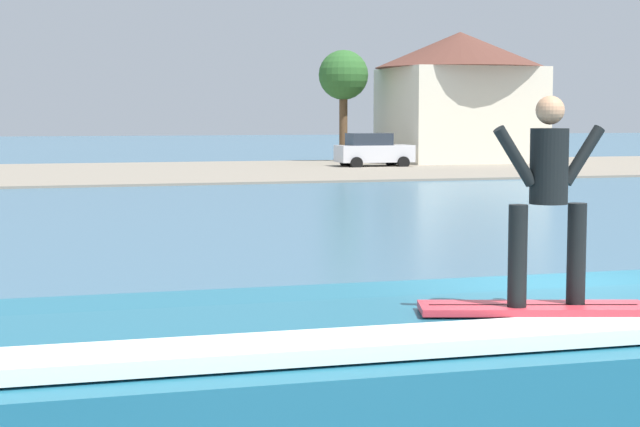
% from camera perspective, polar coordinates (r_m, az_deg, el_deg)
% --- Properties ---
extents(ground_plane, '(260.00, 260.00, 0.00)m').
position_cam_1_polar(ground_plane, '(12.05, 12.54, -8.73)').
color(ground_plane, '#3D6782').
extents(wave_crest, '(9.84, 3.97, 1.24)m').
position_cam_1_polar(wave_crest, '(9.87, 7.94, -8.31)').
color(wave_crest, '#1F647D').
rests_on(wave_crest, ground_plane).
extents(surfboard, '(1.98, 1.00, 0.06)m').
position_cam_1_polar(surfboard, '(9.22, 11.33, -4.98)').
color(surfboard, '#D8333F').
rests_on(surfboard, wave_crest).
extents(surfer, '(1.02, 0.32, 1.76)m').
position_cam_1_polar(surfer, '(9.10, 12.12, 1.29)').
color(surfer, black).
rests_on(surfer, surfboard).
extents(shoreline_bank, '(120.00, 18.94, 0.10)m').
position_cam_1_polar(shoreline_bank, '(52.66, -9.88, 2.18)').
color(shoreline_bank, gray).
rests_on(shoreline_bank, ground_plane).
extents(car_far_shore, '(4.01, 2.09, 1.86)m').
position_cam_1_polar(car_far_shore, '(56.98, 2.85, 3.39)').
color(car_far_shore, silver).
rests_on(car_far_shore, ground_plane).
extents(house_gabled_white, '(9.95, 9.95, 7.63)m').
position_cam_1_polar(house_gabled_white, '(63.15, 7.47, 6.52)').
color(house_gabled_white, beige).
rests_on(house_gabled_white, ground_plane).
extents(tree_tall_bare, '(2.91, 2.91, 6.60)m').
position_cam_1_polar(tree_tall_bare, '(62.85, 1.26, 7.31)').
color(tree_tall_bare, brown).
rests_on(tree_tall_bare, ground_plane).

